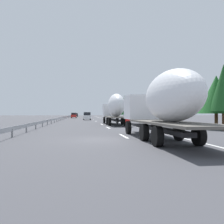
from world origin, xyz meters
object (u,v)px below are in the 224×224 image
(truck_trailing, at_px, (162,103))
(car_black_suv, at_px, (76,115))
(car_white_van, at_px, (87,116))
(road_sign, at_px, (114,112))
(car_red_compact, at_px, (74,115))
(truck_lead, at_px, (115,108))

(truck_trailing, xyz_separation_m, car_black_suv, (92.21, 7.28, -1.39))
(truck_trailing, bearing_deg, car_white_van, 4.53)
(road_sign, bearing_deg, truck_trailing, 175.73)
(car_white_van, height_order, road_sign, road_sign)
(truck_trailing, relative_size, car_red_compact, 2.71)
(truck_trailing, bearing_deg, car_black_suv, 4.51)
(truck_lead, height_order, car_white_van, truck_lead)
(truck_trailing, height_order, car_black_suv, truck_trailing)
(car_black_suv, bearing_deg, car_red_compact, 179.65)
(truck_trailing, height_order, road_sign, truck_trailing)
(truck_lead, xyz_separation_m, road_sign, (22.13, -3.10, -0.43))
(car_red_compact, bearing_deg, car_black_suv, -0.35)
(truck_trailing, bearing_deg, car_red_compact, 6.44)
(truck_trailing, bearing_deg, truck_lead, 0.00)
(truck_trailing, distance_m, car_white_van, 43.53)
(truck_trailing, height_order, car_white_van, truck_trailing)
(car_black_suv, xyz_separation_m, road_sign, (-50.67, -10.38, 1.11))
(truck_lead, bearing_deg, car_white_van, 8.17)
(truck_lead, distance_m, road_sign, 22.35)
(car_red_compact, bearing_deg, truck_lead, -170.91)
(car_black_suv, distance_m, car_white_van, 48.99)
(truck_lead, distance_m, car_white_van, 24.25)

